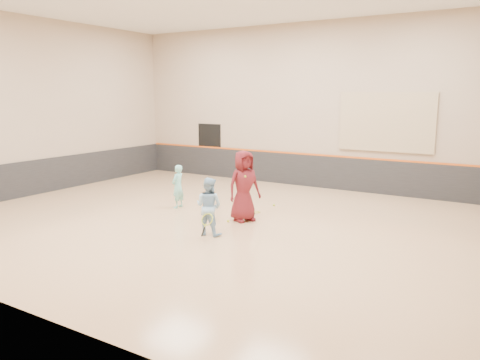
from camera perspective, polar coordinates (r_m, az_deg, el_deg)
The scene contains 14 objects.
room at distance 12.53m, azimuth -2.47°, elevation -1.63°, with size 15.04×12.04×6.22m.
wainscot_back at distance 17.76m, azimuth 8.28°, elevation 1.15°, with size 14.90×0.04×1.20m, color #232326.
wainscot_left at distance 17.77m, azimuth -22.95°, elevation 0.43°, with size 0.04×11.90×1.20m, color #232326.
accent_stripe at distance 17.66m, azimuth 8.32°, elevation 3.13°, with size 14.90×0.03×0.06m, color #D85914.
acoustic_panel at distance 16.65m, azimuth 17.38°, elevation 6.76°, with size 3.20×0.08×2.00m, color tan.
doorway at distance 19.87m, azimuth -3.72°, elevation 3.67°, with size 1.10×0.05×2.20m, color black.
girl at distance 14.36m, azimuth -7.59°, elevation -0.78°, with size 0.48×0.32×1.32m, color #7FDDD0.
instructor at distance 11.51m, azimuth -3.82°, elevation -3.22°, with size 0.70×0.54×1.44m, color #95C3E6.
young_man at distance 12.71m, azimuth 0.48°, elevation -0.72°, with size 0.95×0.62×1.94m, color maroon.
held_racket at distance 11.24m, azimuth -4.03°, elevation -4.82°, with size 0.41×0.41×0.61m, color #BFD12E, non-canonical shape.
spare_racket at distance 13.78m, azimuth 1.90°, elevation -3.85°, with size 0.62×0.62×0.06m, color yellow, non-canonical shape.
ball_under_racket at distance 12.75m, azimuth -1.45°, elevation -5.02°, with size 0.07×0.07×0.07m, color #E2EE37.
ball_in_hand at distance 12.42m, azimuth 0.63°, elevation 0.42°, with size 0.07×0.07×0.07m, color #B4CC2F.
ball_beside_spare at distance 14.59m, azimuth 4.16°, elevation -3.05°, with size 0.07×0.07×0.07m, color #C3E234.
Camera 1 is at (6.81, -10.19, 3.43)m, focal length 35.00 mm.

